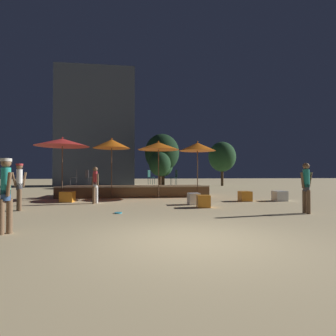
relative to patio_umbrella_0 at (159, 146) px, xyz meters
name	(u,v)px	position (x,y,z in m)	size (l,w,h in m)	color
ground_plane	(193,240)	(-0.10, -9.02, -2.86)	(120.00, 120.00, 0.00)	#D1B784
wooden_deck	(134,191)	(-1.32, 1.58, -2.57)	(8.50, 2.80, 0.66)	brown
patio_umbrella_0	(159,146)	(0.00, 0.00, 0.00)	(2.28, 2.28, 3.15)	brown
patio_umbrella_1	(112,144)	(-2.54, 0.09, 0.09)	(2.00, 2.00, 3.28)	brown
patio_umbrella_2	(197,147)	(2.24, 0.19, 0.01)	(2.07, 2.07, 3.19)	brown
patio_umbrella_3	(62,142)	(-5.08, 0.01, 0.13)	(2.76, 2.76, 3.27)	brown
cube_seat_0	(280,196)	(5.82, -2.17, -2.62)	(0.58, 0.58, 0.49)	white
cube_seat_1	(203,201)	(1.43, -4.10, -2.62)	(0.55, 0.55, 0.49)	orange
cube_seat_2	(67,197)	(-4.46, -1.38, -2.61)	(0.64, 0.64, 0.50)	orange
cube_seat_3	(245,196)	(4.06, -2.08, -2.62)	(0.55, 0.55, 0.48)	orange
cube_seat_4	(194,199)	(1.27, -3.08, -2.61)	(0.52, 0.52, 0.50)	white
person_0	(19,184)	(-5.48, -4.15, -1.89)	(0.47, 0.36, 1.73)	brown
person_1	(306,186)	(4.49, -6.09, -1.93)	(0.52, 0.29, 1.72)	brown
person_2	(95,184)	(-3.07, -2.19, -1.97)	(0.37, 0.34, 1.66)	brown
person_3	(6,191)	(-4.19, -8.01, -1.90)	(0.42, 0.43, 1.71)	brown
bistro_chair_0	(175,176)	(1.13, 1.38, -1.65)	(0.41, 0.40, 0.90)	#1E4C47
bistro_chair_1	(75,176)	(-4.62, 0.88, -1.65)	(0.42, 0.42, 0.90)	#47474C
bistro_chair_2	(88,176)	(-4.00, 1.45, -1.65)	(0.48, 0.48, 0.90)	#47474C
bistro_chair_3	(150,176)	(-0.35, 2.01, -1.65)	(0.46, 0.46, 0.90)	#1E4C47
frisbee_disc	(118,213)	(-1.85, -5.26, -2.84)	(0.25, 0.25, 0.03)	#33B2D8
background_tree_0	(160,164)	(0.93, 8.90, -0.70)	(1.95, 1.95, 3.25)	#3D2B1C
background_tree_1	(222,157)	(8.09, 12.97, 0.28)	(2.93, 2.93, 4.76)	#3D2B1C
background_tree_2	(163,166)	(1.50, 11.30, -0.78)	(1.89, 1.89, 3.13)	#3D2B1C
background_tree_3	(162,153)	(1.37, 11.30, 0.51)	(3.37, 3.37, 5.23)	#3D2B1C
distant_building	(97,128)	(-5.45, 15.50, 3.52)	(8.27, 4.05, 12.76)	#4C5666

